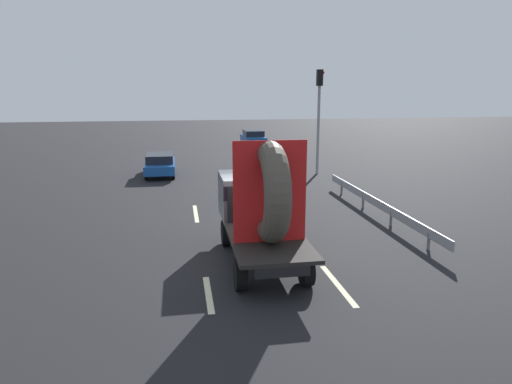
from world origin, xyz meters
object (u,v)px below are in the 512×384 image
Objects in this scene: distant_sedan at (160,164)px; oncoming_car at (253,137)px; traffic_light at (319,107)px; flatbed_truck at (259,203)px.

oncoming_car is at bearing 59.94° from distant_sedan.
distant_sedan is 0.94× the size of oncoming_car.
traffic_light reaches higher than distant_sedan.
distant_sedan is (-3.33, 14.03, -1.03)m from flatbed_truck.
traffic_light is at bearing -83.83° from oncoming_car.
flatbed_truck is 14.42m from traffic_light.
traffic_light reaches higher than flatbed_truck.
traffic_light is (5.76, 13.04, 2.17)m from flatbed_truck.
oncoming_car is (7.57, 13.08, 0.04)m from distant_sedan.
flatbed_truck is 27.46m from oncoming_car.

